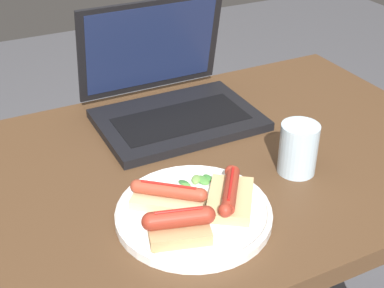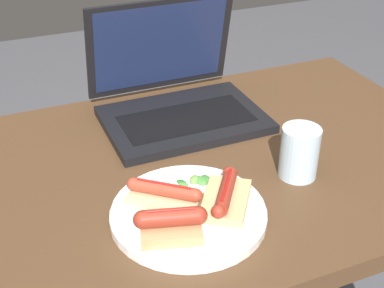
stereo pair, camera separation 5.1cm
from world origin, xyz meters
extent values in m
cube|color=#4C331E|center=(0.00, 0.00, 0.76)|extent=(1.09, 0.66, 0.04)
cylinder|color=#4C331E|center=(0.47, 0.25, 0.37)|extent=(0.06, 0.06, 0.74)
cube|color=black|center=(0.05, 0.15, 0.79)|extent=(0.32, 0.23, 0.02)
cube|color=black|center=(0.05, 0.13, 0.79)|extent=(0.27, 0.12, 0.00)
cube|color=black|center=(0.05, 0.28, 0.90)|extent=(0.32, 0.05, 0.21)
cube|color=#192347|center=(0.05, 0.28, 0.90)|extent=(0.29, 0.04, 0.19)
cylinder|color=white|center=(-0.06, -0.14, 0.78)|extent=(0.25, 0.25, 0.02)
torus|color=white|center=(-0.06, -0.14, 0.79)|extent=(0.25, 0.25, 0.01)
cube|color=#D6B784|center=(-0.09, -0.11, 0.80)|extent=(0.12, 0.12, 0.02)
cylinder|color=#9E3D28|center=(-0.09, -0.11, 0.82)|extent=(0.09, 0.08, 0.02)
sphere|color=#9E3D28|center=(-0.13, -0.08, 0.82)|extent=(0.02, 0.02, 0.02)
sphere|color=#9E3D28|center=(-0.05, -0.14, 0.82)|extent=(0.02, 0.02, 0.02)
cylinder|color=red|center=(-0.09, -0.11, 0.83)|extent=(0.07, 0.06, 0.01)
cube|color=tan|center=(-0.11, -0.18, 0.80)|extent=(0.10, 0.08, 0.02)
cylinder|color=maroon|center=(-0.11, -0.18, 0.82)|extent=(0.09, 0.05, 0.03)
sphere|color=maroon|center=(-0.07, -0.20, 0.82)|extent=(0.03, 0.03, 0.03)
sphere|color=maroon|center=(-0.15, -0.17, 0.82)|extent=(0.03, 0.03, 0.03)
cylinder|color=red|center=(-0.11, -0.18, 0.84)|extent=(0.07, 0.02, 0.01)
cube|color=tan|center=(0.00, -0.15, 0.80)|extent=(0.12, 0.13, 0.02)
cylinder|color=maroon|center=(0.00, -0.15, 0.82)|extent=(0.08, 0.10, 0.02)
sphere|color=maroon|center=(0.03, -0.11, 0.82)|extent=(0.02, 0.02, 0.02)
sphere|color=maroon|center=(-0.03, -0.19, 0.82)|extent=(0.02, 0.02, 0.02)
cylinder|color=red|center=(0.00, -0.15, 0.83)|extent=(0.05, 0.07, 0.01)
ellipsoid|color=#709E4C|center=(-0.02, -0.07, 0.80)|extent=(0.03, 0.03, 0.01)
ellipsoid|color=#4C8E3D|center=(-0.04, -0.07, 0.79)|extent=(0.02, 0.02, 0.00)
ellipsoid|color=#2D662D|center=(-0.04, -0.07, 0.79)|extent=(0.02, 0.02, 0.00)
ellipsoid|color=#387A33|center=(0.00, -0.08, 0.79)|extent=(0.01, 0.02, 0.01)
ellipsoid|color=#4C8E3D|center=(-0.01, -0.08, 0.79)|extent=(0.02, 0.03, 0.01)
cylinder|color=silver|center=(0.16, -0.10, 0.82)|extent=(0.07, 0.07, 0.09)
camera|label=1|loc=(-0.36, -0.73, 1.32)|focal=50.00mm
camera|label=2|loc=(-0.31, -0.75, 1.32)|focal=50.00mm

